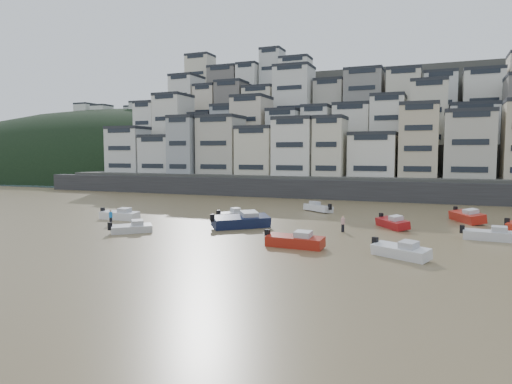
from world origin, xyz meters
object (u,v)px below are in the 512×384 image
at_px(person_pink, 343,224).
at_px(boat_k, 120,213).
at_px(person_blue, 111,217).
at_px(boat_e, 392,222).
at_px(boat_c, 241,220).
at_px(boat_f, 232,213).
at_px(boat_i, 467,215).
at_px(boat_d, 491,233).
at_px(boat_j, 131,227).
at_px(boat_b, 401,249).
at_px(boat_h, 318,207).
at_px(boat_a, 295,239).

bearing_deg(person_pink, boat_k, -177.18).
bearing_deg(person_blue, boat_e, 17.20).
distance_m(boat_c, boat_f, 8.20).
xyz_separation_m(boat_c, boat_i, (23.62, 14.33, -0.09)).
bearing_deg(boat_e, boat_c, -103.16).
bearing_deg(boat_c, boat_d, -37.83).
xyz_separation_m(boat_j, person_blue, (-5.89, 3.90, 0.25)).
xyz_separation_m(boat_b, boat_j, (-27.07, 1.53, -0.08)).
relative_size(boat_c, person_pink, 4.04).
relative_size(boat_e, boat_h, 1.00).
height_order(boat_c, person_blue, boat_c).
distance_m(boat_a, person_blue, 24.39).
bearing_deg(boat_k, person_pink, 3.69).
height_order(boat_h, boat_k, boat_k).
relative_size(boat_j, person_pink, 2.62).
bearing_deg(boat_a, person_pink, 80.86).
distance_m(boat_c, boat_i, 27.63).
relative_size(boat_c, person_blue, 4.04).
relative_size(boat_k, person_pink, 3.27).
height_order(boat_a, boat_k, boat_k).
relative_size(boat_b, boat_j, 1.12).
bearing_deg(boat_h, boat_e, 171.24).
xyz_separation_m(boat_f, boat_h, (8.71, 10.65, 0.13)).
bearing_deg(boat_i, person_pink, -68.82).
relative_size(boat_f, boat_j, 0.96).
xyz_separation_m(boat_a, boat_c, (-8.66, 7.87, 0.19)).
xyz_separation_m(boat_a, boat_i, (14.97, 22.20, 0.10)).
height_order(boat_e, boat_f, boat_e).
distance_m(boat_b, boat_j, 27.11).
bearing_deg(boat_f, boat_c, -118.08).
bearing_deg(boat_j, boat_c, -6.75).
xyz_separation_m(boat_d, boat_e, (-9.44, 4.02, 0.01)).
xyz_separation_m(boat_h, boat_k, (-21.28, -17.18, 0.05)).
xyz_separation_m(person_blue, person_pink, (26.30, 5.04, 0.00)).
distance_m(boat_h, boat_k, 27.35).
distance_m(boat_b, boat_i, 23.79).
bearing_deg(boat_h, boat_d, 179.75).
height_order(boat_f, person_pink, person_pink).
relative_size(boat_d, boat_e, 0.99).
xyz_separation_m(boat_d, boat_h, (-20.75, 15.28, 0.01)).
height_order(boat_b, boat_k, boat_k).
relative_size(boat_f, boat_h, 0.82).
relative_size(boat_d, boat_f, 1.21).
xyz_separation_m(boat_h, boat_i, (19.28, -3.25, 0.14)).
bearing_deg(person_blue, boat_b, -9.36).
bearing_deg(boat_c, boat_k, 135.58).
bearing_deg(person_pink, boat_c, -170.82).
bearing_deg(boat_d, boat_j, -159.95).
relative_size(boat_a, boat_k, 1.00).
distance_m(boat_c, person_blue, 15.64).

